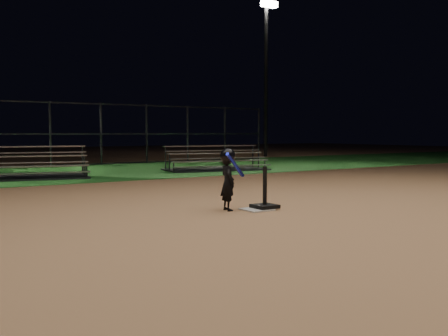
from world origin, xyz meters
TOP-DOWN VIEW (x-y plane):
  - ground at (0.00, 0.00)m, footprint 80.00×80.00m
  - grass_strip at (0.00, 10.00)m, footprint 60.00×8.00m
  - home_plate at (0.00, 0.00)m, footprint 0.45×0.45m
  - batting_tee at (0.16, -0.00)m, footprint 0.38×0.38m
  - child_batter at (-0.43, 0.24)m, footprint 0.54×0.50m
  - bleacher_left at (-2.10, 8.28)m, footprint 4.02×2.55m
  - bleacher_right at (4.29, 7.97)m, footprint 3.72×2.31m
  - backstop_fence at (0.00, 13.00)m, footprint 20.08×0.08m
  - light_pole_right at (12.00, 14.94)m, footprint 0.90×0.53m

SIDE VIEW (x-z plane):
  - ground at x=0.00m, z-range 0.00..0.00m
  - grass_strip at x=0.00m, z-range 0.00..0.01m
  - home_plate at x=0.00m, z-range 0.00..0.02m
  - batting_tee at x=0.16m, z-range -0.20..0.50m
  - bleacher_right at x=4.29m, z-range -0.25..0.60m
  - bleacher_left at x=-2.10m, z-range -0.27..0.64m
  - child_batter at x=-0.43m, z-range 0.03..1.08m
  - backstop_fence at x=0.00m, z-range 0.00..2.50m
  - light_pole_right at x=12.00m, z-range 0.80..9.10m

